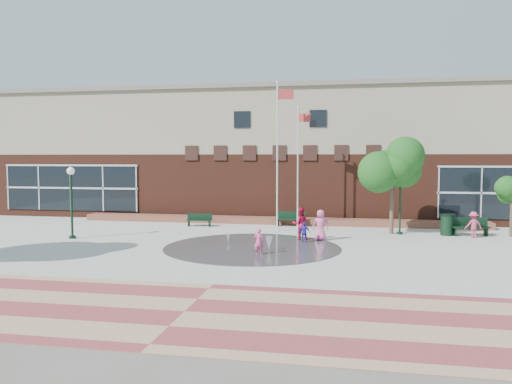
% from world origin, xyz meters
% --- Properties ---
extents(ground, '(120.00, 120.00, 0.00)m').
position_xyz_m(ground, '(0.00, 0.00, 0.00)').
color(ground, '#666056').
rests_on(ground, ground).
extents(plaza_concrete, '(46.00, 18.00, 0.01)m').
position_xyz_m(plaza_concrete, '(0.00, 4.00, 0.00)').
color(plaza_concrete, '#A8A8A0').
rests_on(plaza_concrete, ground).
extents(paver_band, '(46.00, 6.00, 0.01)m').
position_xyz_m(paver_band, '(0.00, -7.00, 0.00)').
color(paver_band, '#8F393E').
rests_on(paver_band, ground).
extents(splash_pad, '(8.40, 8.40, 0.01)m').
position_xyz_m(splash_pad, '(0.00, 3.00, 0.00)').
color(splash_pad, '#383A3D').
rests_on(splash_pad, ground).
extents(library_building, '(44.40, 10.40, 9.20)m').
position_xyz_m(library_building, '(0.00, 17.48, 4.64)').
color(library_building, '#54271B').
rests_on(library_building, ground).
extents(flower_bed, '(26.00, 1.20, 0.40)m').
position_xyz_m(flower_bed, '(0.00, 11.60, 0.00)').
color(flower_bed, '#A9213C').
rests_on(flower_bed, ground).
extents(flagpole_left, '(1.02, 0.17, 8.66)m').
position_xyz_m(flagpole_left, '(0.45, 8.62, 4.82)').
color(flagpole_left, white).
rests_on(flagpole_left, ground).
extents(flagpole_right, '(0.85, 0.40, 7.33)m').
position_xyz_m(flagpole_right, '(1.49, 10.03, 4.09)').
color(flagpole_right, white).
rests_on(flagpole_right, ground).
extents(lamp_left, '(0.40, 0.40, 3.79)m').
position_xyz_m(lamp_left, '(-9.86, 3.90, 2.35)').
color(lamp_left, black).
rests_on(lamp_left, ground).
extents(lamp_right, '(0.36, 0.36, 3.44)m').
position_xyz_m(lamp_right, '(7.31, 8.52, 2.14)').
color(lamp_right, black).
rests_on(lamp_right, ground).
extents(bench_left, '(1.60, 0.54, 0.79)m').
position_xyz_m(bench_left, '(-4.63, 9.62, 0.26)').
color(bench_left, black).
rests_on(bench_left, ground).
extents(bench_mid, '(1.87, 0.57, 0.93)m').
position_xyz_m(bench_mid, '(0.95, 10.61, 0.30)').
color(bench_mid, black).
rests_on(bench_mid, ground).
extents(bench_right, '(2.07, 0.81, 1.01)m').
position_xyz_m(bench_right, '(11.04, 8.64, 0.33)').
color(bench_right, black).
rests_on(bench_right, ground).
extents(trash_can, '(0.71, 0.71, 1.17)m').
position_xyz_m(trash_can, '(9.82, 8.60, 0.59)').
color(trash_can, black).
rests_on(trash_can, ground).
extents(tree_mid, '(3.17, 3.17, 5.35)m').
position_xyz_m(tree_mid, '(6.88, 8.65, 3.90)').
color(tree_mid, '#413328').
rests_on(tree_mid, ground).
extents(tree_small_right, '(1.87, 1.87, 3.20)m').
position_xyz_m(tree_small_right, '(13.16, 8.76, 2.34)').
color(tree_small_right, '#413328').
rests_on(tree_small_right, ground).
extents(water_jet_a, '(0.33, 0.33, 0.64)m').
position_xyz_m(water_jet_a, '(0.91, 2.37, 0.00)').
color(water_jet_a, white).
rests_on(water_jet_a, ground).
extents(water_jet_b, '(0.17, 0.17, 0.39)m').
position_xyz_m(water_jet_b, '(-1.43, 4.05, 0.00)').
color(water_jet_b, white).
rests_on(water_jet_b, ground).
extents(child_splash, '(0.46, 0.32, 1.19)m').
position_xyz_m(child_splash, '(0.61, 1.34, 0.59)').
color(child_splash, '#E34A8A').
rests_on(child_splash, ground).
extents(adult_red, '(0.99, 0.87, 1.71)m').
position_xyz_m(adult_red, '(2.04, 5.63, 0.85)').
color(adult_red, '#B21032').
rests_on(adult_red, ground).
extents(adult_pink, '(0.83, 0.58, 1.61)m').
position_xyz_m(adult_pink, '(3.08, 5.66, 0.80)').
color(adult_pink, '#E2609A').
rests_on(adult_pink, ground).
extents(child_blue, '(0.64, 0.31, 1.05)m').
position_xyz_m(child_blue, '(2.31, 4.84, 0.53)').
color(child_blue, '#3728BE').
rests_on(child_blue, ground).
extents(person_bench, '(1.01, 0.71, 1.41)m').
position_xyz_m(person_bench, '(11.05, 7.99, 0.71)').
color(person_bench, '#C13C65').
rests_on(person_bench, ground).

